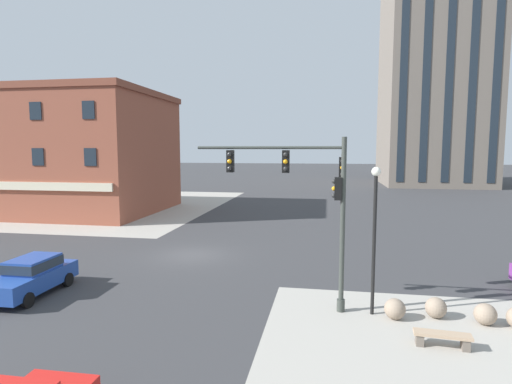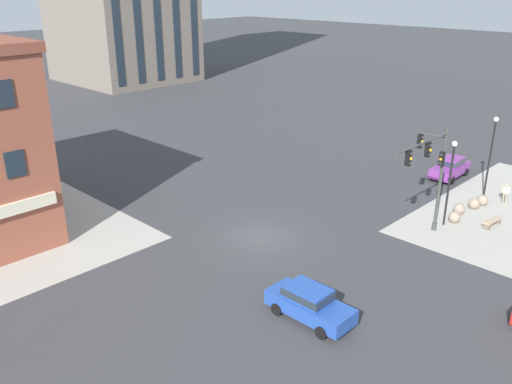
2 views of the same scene
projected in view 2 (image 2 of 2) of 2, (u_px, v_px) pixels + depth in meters
ground_plane at (260, 237)px, 34.53m from camera, size 320.00×320.00×0.00m
traffic_signal_main at (431, 166)px, 33.22m from camera, size 6.05×2.09×6.99m
bollard_sphere_curb_a at (454, 217)px, 36.47m from camera, size 0.80×0.80×0.80m
bollard_sphere_curb_b at (459, 209)px, 37.78m from camera, size 0.80×0.80×0.80m
bollard_sphere_curb_c at (474, 204)px, 38.66m from camera, size 0.80×0.80×0.80m
bollard_sphere_curb_d at (483, 200)px, 39.26m from camera, size 0.80×0.80×0.80m
bench_near_signal at (492, 222)px, 35.92m from camera, size 1.84×0.64×0.49m
pedestrian_walking_east at (506, 192)px, 39.47m from camera, size 0.32×0.51×1.54m
street_lamp_corner_near at (450, 174)px, 34.97m from camera, size 0.36×0.36×5.84m
street_lamp_mid_sidewalk at (491, 149)px, 39.45m from camera, size 0.36×0.36×6.23m
car_main_northbound_near at (450, 167)px, 44.66m from camera, size 4.46×2.01×1.68m
car_main_southbound_far at (309, 302)px, 25.90m from camera, size 1.92×4.42×1.68m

